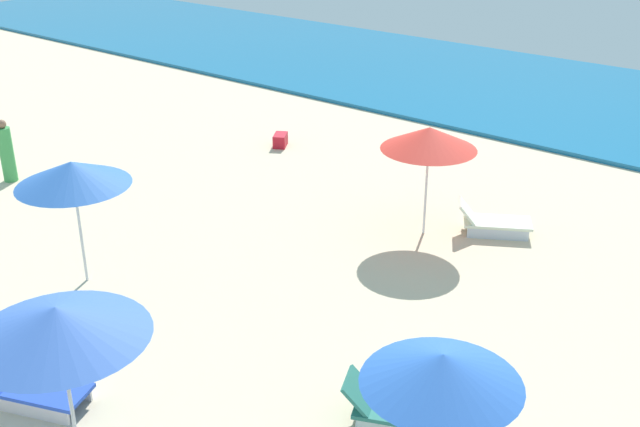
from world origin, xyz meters
TOP-DOWN VIEW (x-y plane):
  - ocean at (0.00, 24.97)m, footprint 60.00×10.05m
  - umbrella_0 at (7.21, 7.11)m, footprint 1.80×1.80m
  - lounge_chair_0_1 at (5.95, 8.15)m, footprint 1.53×1.13m
  - umbrella_1 at (-0.70, 8.01)m, footprint 2.01×2.01m
  - umbrella_2 at (3.19, 5.05)m, footprint 2.20×2.20m
  - lounge_chair_2_0 at (1.73, 5.36)m, footprint 1.65×1.15m
  - umbrella_3 at (3.10, 13.60)m, footprint 1.93×1.93m
  - lounge_chair_3_0 at (4.20, 14.47)m, footprint 1.64×1.33m
  - beachgoer_0 at (-6.26, 9.87)m, footprint 0.45×0.45m
  - cooler_box_0 at (-2.81, 15.82)m, footprint 0.57×0.64m

SIDE VIEW (x-z plane):
  - ocean at x=0.00m, z-range 0.00..0.12m
  - cooler_box_0 at x=-2.81m, z-range 0.00..0.34m
  - lounge_chair_0_1 at x=5.95m, z-range -0.08..0.59m
  - lounge_chair_3_0 at x=4.20m, z-range -0.08..0.61m
  - lounge_chair_2_0 at x=1.73m, z-range -0.09..0.64m
  - beachgoer_0 at x=-6.26m, z-range -0.05..1.48m
  - umbrella_0 at x=7.21m, z-range 0.94..3.19m
  - umbrella_3 at x=3.10m, z-range 0.92..3.22m
  - umbrella_2 at x=3.19m, z-range 0.94..3.24m
  - umbrella_1 at x=-0.70m, z-range 0.95..3.28m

